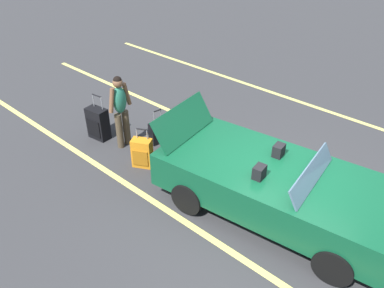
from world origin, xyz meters
The scene contains 9 objects.
ground_plane centered at (0.00, 0.00, 0.00)m, with size 80.00×80.00×0.00m, color #333335.
lot_line_near centered at (0.00, -1.21, 0.00)m, with size 18.00×0.12×0.01m, color #EAE066.
lot_line_mid centered at (0.00, 1.49, 0.00)m, with size 18.00×0.12×0.01m, color #EAE066.
lot_line_far centered at (0.00, 4.19, 0.00)m, with size 18.00×0.12×0.01m, color #EAE066.
convertible_car centered at (0.20, 0.02, 0.59)m, with size 4.38×2.24×1.50m.
suitcase_large_black centered at (-4.33, -0.51, 0.37)m, with size 0.51×0.35×1.05m.
suitcase_medium_bright centered at (-2.78, -0.58, 0.31)m, with size 0.47×0.40×0.85m.
suitcase_small_carryon centered at (-3.18, 0.23, 0.25)m, with size 0.25×0.37×0.85m.
traveler_person centered at (-3.66, -0.33, 0.93)m, with size 0.23×0.60×1.65m.
Camera 1 is at (2.25, -4.70, 4.76)m, focal length 35.90 mm.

